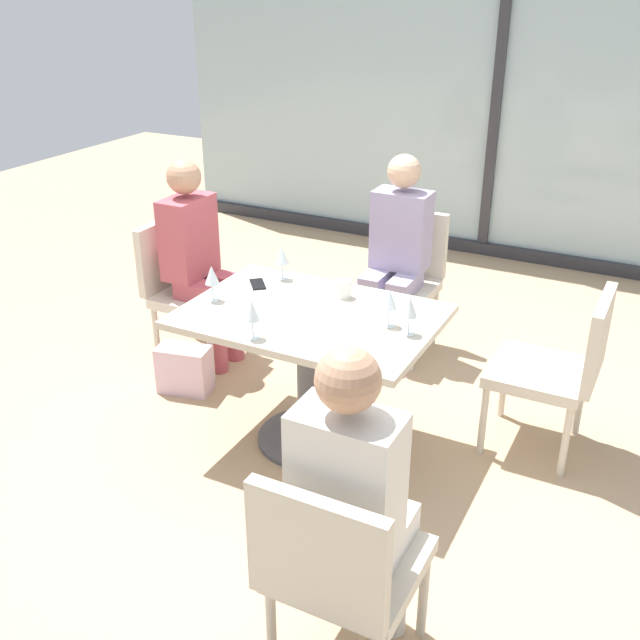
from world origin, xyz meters
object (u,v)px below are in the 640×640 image
(chair_front_right, at_px, (338,566))
(cell_phone_on_table, at_px, (258,284))
(chair_far_right, at_px, (561,364))
(chair_near_window, at_px, (402,274))
(person_far_left, at_px, (198,254))
(person_near_window, at_px, (397,249))
(chair_far_left, at_px, (186,283))
(wine_glass_0, at_px, (389,300))
(handbag_0, at_px, (184,369))
(wine_glass_3, at_px, (252,311))
(wine_glass_4, at_px, (212,276))
(wine_glass_2, at_px, (410,307))
(coffee_cup, at_px, (344,289))
(wine_glass_1, at_px, (282,256))
(dining_table_main, at_px, (311,348))
(person_front_right, at_px, (354,496))

(chair_front_right, bearing_deg, cell_phone_on_table, 129.41)
(chair_far_right, bearing_deg, chair_near_window, 146.40)
(person_far_left, bearing_deg, chair_near_window, 36.36)
(person_near_window, bearing_deg, chair_far_left, -150.45)
(chair_front_right, bearing_deg, person_near_window, 107.69)
(wine_glass_0, bearing_deg, handbag_0, 177.04)
(chair_far_left, xyz_separation_m, person_far_left, (0.11, 0.00, 0.20))
(wine_glass_3, bearing_deg, wine_glass_0, 38.69)
(wine_glass_4, bearing_deg, handbag_0, 153.02)
(wine_glass_2, relative_size, coffee_cup, 2.06)
(chair_far_left, bearing_deg, wine_glass_2, -16.47)
(wine_glass_2, bearing_deg, chair_front_right, -78.69)
(wine_glass_1, bearing_deg, wine_glass_3, -70.90)
(wine_glass_1, height_order, coffee_cup, wine_glass_1)
(chair_far_left, bearing_deg, dining_table_main, -23.36)
(wine_glass_3, height_order, wine_glass_4, same)
(chair_far_right, distance_m, cell_phone_on_table, 1.58)
(wine_glass_0, bearing_deg, person_front_right, -72.72)
(person_front_right, distance_m, wine_glass_1, 1.80)
(dining_table_main, xyz_separation_m, chair_far_right, (1.12, 0.48, -0.04))
(wine_glass_2, xyz_separation_m, handbag_0, (-1.39, 0.10, -0.72))
(chair_far_right, relative_size, wine_glass_2, 4.70)
(cell_phone_on_table, bearing_deg, person_far_left, 113.45)
(wine_glass_1, bearing_deg, cell_phone_on_table, -120.50)
(person_front_right, xyz_separation_m, wine_glass_3, (-0.85, 0.76, 0.16))
(chair_near_window, height_order, wine_glass_1, wine_glass_1)
(chair_far_right, height_order, wine_glass_1, wine_glass_1)
(dining_table_main, height_order, coffee_cup, coffee_cup)
(person_far_left, relative_size, coffee_cup, 14.00)
(coffee_cup, distance_m, cell_phone_on_table, 0.48)
(chair_far_left, relative_size, person_near_window, 0.69)
(cell_phone_on_table, xyz_separation_m, handbag_0, (-0.47, -0.08, -0.59))
(dining_table_main, relative_size, wine_glass_3, 6.56)
(wine_glass_0, distance_m, wine_glass_3, 0.63)
(wine_glass_0, height_order, handbag_0, wine_glass_0)
(wine_glass_2, bearing_deg, coffee_cup, 151.41)
(person_far_left, xyz_separation_m, cell_phone_on_table, (0.60, -0.30, 0.03))
(wine_glass_0, relative_size, cell_phone_on_table, 1.28)
(person_far_left, height_order, handbag_0, person_far_left)
(dining_table_main, distance_m, person_near_window, 1.13)
(chair_far_left, xyz_separation_m, chair_far_right, (2.24, 0.00, 0.00))
(wine_glass_4, bearing_deg, chair_front_right, -42.29)
(cell_phone_on_table, distance_m, handbag_0, 0.76)
(wine_glass_3, bearing_deg, person_near_window, 85.95)
(chair_far_right, height_order, coffee_cup, chair_far_right)
(dining_table_main, relative_size, wine_glass_1, 6.56)
(chair_near_window, distance_m, wine_glass_3, 1.63)
(dining_table_main, distance_m, wine_glass_3, 0.49)
(chair_far_right, relative_size, person_near_window, 0.69)
(wine_glass_3, relative_size, handbag_0, 0.62)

